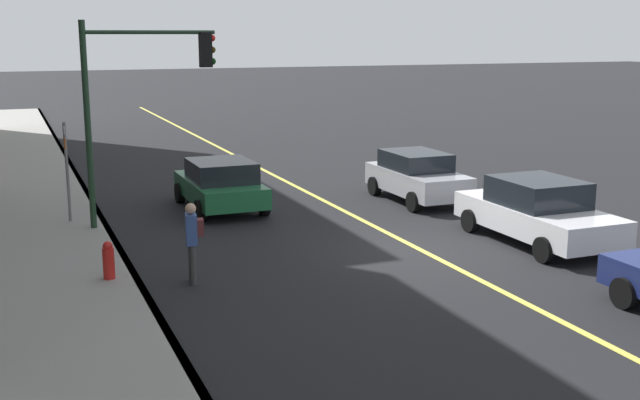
% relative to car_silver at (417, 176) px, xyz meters
% --- Properties ---
extents(ground, '(200.00, 200.00, 0.00)m').
position_rel_car_silver_xyz_m(ground, '(-4.95, 2.66, -0.79)').
color(ground, black).
extents(sidewalk_slab, '(80.00, 2.88, 0.15)m').
position_rel_car_silver_xyz_m(sidewalk_slab, '(-4.95, 10.74, -0.71)').
color(sidewalk_slab, gray).
rests_on(sidewalk_slab, ground).
extents(curb_edge, '(80.00, 0.16, 0.15)m').
position_rel_car_silver_xyz_m(curb_edge, '(-4.95, 9.38, -0.71)').
color(curb_edge, slate).
rests_on(curb_edge, ground).
extents(lane_stripe_center, '(80.00, 0.16, 0.01)m').
position_rel_car_silver_xyz_m(lane_stripe_center, '(-4.95, 2.66, -0.78)').
color(lane_stripe_center, '#D8CC4C').
rests_on(lane_stripe_center, ground).
extents(car_silver, '(3.93, 1.89, 1.51)m').
position_rel_car_silver_xyz_m(car_silver, '(0.00, 0.00, 0.00)').
color(car_silver, '#A8AAB2').
rests_on(car_silver, ground).
extents(car_white, '(4.59, 2.10, 1.59)m').
position_rel_car_silver_xyz_m(car_white, '(-5.46, -0.34, 0.01)').
color(car_white, silver).
rests_on(car_white, ground).
extents(car_green, '(4.03, 2.05, 1.47)m').
position_rel_car_silver_xyz_m(car_green, '(1.11, 5.92, -0.03)').
color(car_green, '#1E6038').
rests_on(car_green, ground).
extents(pedestrian_with_backpack, '(0.43, 0.41, 1.69)m').
position_rel_car_silver_xyz_m(pedestrian_with_backpack, '(-5.47, 8.26, 0.20)').
color(pedestrian_with_backpack, '#383838').
rests_on(pedestrian_with_backpack, ground).
extents(traffic_light_mast, '(0.28, 3.43, 5.40)m').
position_rel_car_silver_xyz_m(traffic_light_mast, '(-0.41, 8.40, 2.90)').
color(traffic_light_mast, '#1E3823').
rests_on(traffic_light_mast, ground).
extents(street_sign_post, '(0.60, 0.08, 2.80)m').
position_rel_car_silver_xyz_m(street_sign_post, '(0.59, 10.21, 0.87)').
color(street_sign_post, slate).
rests_on(street_sign_post, ground).
extents(fire_hydrant, '(0.24, 0.24, 0.94)m').
position_rel_car_silver_xyz_m(fire_hydrant, '(-5.00, 9.90, -0.32)').
color(fire_hydrant, red).
rests_on(fire_hydrant, ground).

